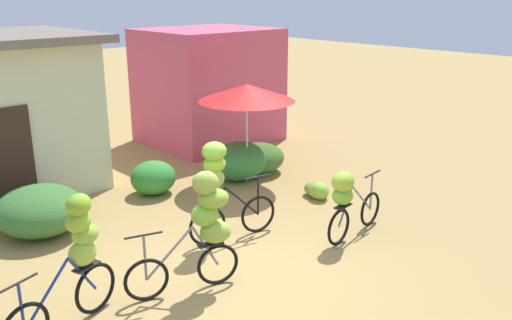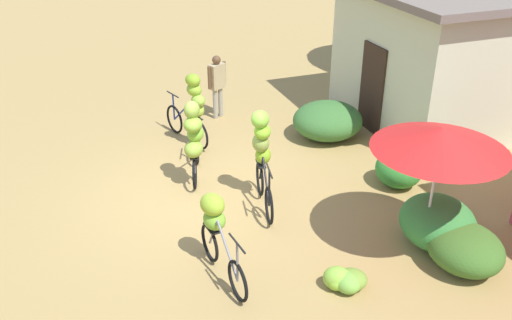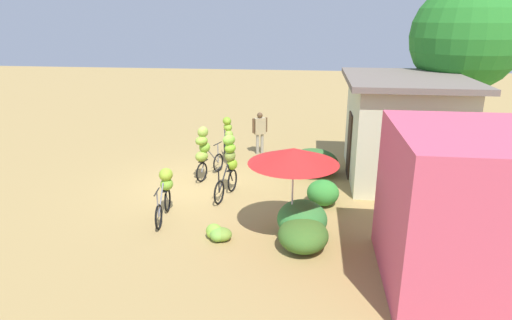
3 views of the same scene
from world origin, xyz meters
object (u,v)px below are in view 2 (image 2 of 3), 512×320
at_px(bicycle_by_shop, 216,227).
at_px(bicycle_near_pile, 194,137).
at_px(bicycle_center_loaded, 262,151).
at_px(building_low, 433,56).
at_px(person_vendor, 217,81).
at_px(banana_pile_on_ground, 344,280).
at_px(market_umbrella, 441,139).
at_px(bicycle_leftmost, 193,105).

bearing_deg(bicycle_by_shop, bicycle_near_pile, 171.78).
bearing_deg(bicycle_center_loaded, bicycle_near_pile, -136.84).
xyz_separation_m(building_low, person_vendor, (-1.92, -4.60, -0.66)).
bearing_deg(bicycle_center_loaded, bicycle_by_shop, -40.09).
bearing_deg(bicycle_near_pile, person_vendor, 155.19).
bearing_deg(banana_pile_on_ground, bicycle_by_shop, -125.25).
xyz_separation_m(market_umbrella, bicycle_leftmost, (-4.97, -2.43, -1.01)).
height_order(building_low, bicycle_center_loaded, building_low).
bearing_deg(banana_pile_on_ground, bicycle_center_loaded, -175.36).
xyz_separation_m(bicycle_center_loaded, person_vendor, (-3.96, 0.39, -0.06)).
distance_m(banana_pile_on_ground, person_vendor, 6.71).
height_order(bicycle_leftmost, banana_pile_on_ground, bicycle_leftmost).
distance_m(market_umbrella, person_vendor, 6.51).
height_order(bicycle_center_loaded, bicycle_by_shop, bicycle_center_loaded).
bearing_deg(banana_pile_on_ground, person_vendor, 178.49).
relative_size(bicycle_leftmost, person_vendor, 1.07).
xyz_separation_m(bicycle_leftmost, person_vendor, (-1.29, 0.94, 0.01)).
xyz_separation_m(building_low, bicycle_by_shop, (3.64, -6.34, -0.85)).
distance_m(bicycle_near_pile, person_vendor, 3.24).
bearing_deg(bicycle_leftmost, bicycle_center_loaded, 11.61).
relative_size(building_low, person_vendor, 2.93).
bearing_deg(bicycle_by_shop, bicycle_leftmost, 169.48).
xyz_separation_m(bicycle_center_loaded, banana_pile_on_ground, (2.70, 0.22, -0.85)).
distance_m(bicycle_center_loaded, banana_pile_on_ground, 2.84).
bearing_deg(bicycle_leftmost, bicycle_near_pile, -14.12).
bearing_deg(market_umbrella, bicycle_near_pile, -139.43).
distance_m(building_low, person_vendor, 5.03).
bearing_deg(bicycle_center_loaded, person_vendor, 174.32).
xyz_separation_m(bicycle_near_pile, person_vendor, (-2.94, 1.36, -0.03)).
height_order(bicycle_center_loaded, banana_pile_on_ground, bicycle_center_loaded).
height_order(building_low, banana_pile_on_ground, building_low).
relative_size(bicycle_near_pile, banana_pile_on_ground, 2.36).
distance_m(building_low, bicycle_center_loaded, 5.43).
height_order(building_low, bicycle_by_shop, building_low).
xyz_separation_m(market_umbrella, bicycle_center_loaded, (-2.29, -1.88, -0.94)).
distance_m(bicycle_leftmost, bicycle_near_pile, 1.70).
relative_size(market_umbrella, bicycle_leftmost, 1.27).
bearing_deg(building_low, banana_pile_on_ground, -45.21).
distance_m(building_low, bicycle_near_pile, 6.08).
height_order(market_umbrella, bicycle_near_pile, market_umbrella).
distance_m(bicycle_near_pile, banana_pile_on_ground, 3.99).
bearing_deg(market_umbrella, banana_pile_on_ground, -76.40).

